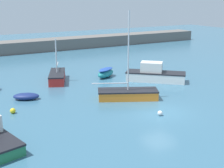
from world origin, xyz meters
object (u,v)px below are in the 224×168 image
object	(u,v)px
fishing_dinghy_green	(26,96)
sailboat_tall_mast	(128,94)
dinghy_near_pier	(150,64)
cabin_cruiser_white	(155,74)
mooring_buoy_yellow	(13,111)
mooring_buoy_white	(160,113)
rowboat_with_red_cover	(106,73)
sailboat_short_mast	(57,77)

from	to	relation	value
fishing_dinghy_green	sailboat_tall_mast	world-z (taller)	sailboat_tall_mast
sailboat_tall_mast	dinghy_near_pier	bearing A→B (deg)	71.85
cabin_cruiser_white	mooring_buoy_yellow	bearing A→B (deg)	-129.06
dinghy_near_pier	fishing_dinghy_green	bearing A→B (deg)	86.58
sailboat_tall_mast	mooring_buoy_white	xyz separation A→B (m)	(-0.05, -4.63, -0.28)
rowboat_with_red_cover	sailboat_short_mast	world-z (taller)	sailboat_short_mast
sailboat_short_mast	cabin_cruiser_white	distance (m)	10.37
rowboat_with_red_cover	mooring_buoy_white	xyz separation A→B (m)	(-2.05, -12.40, -0.32)
sailboat_short_mast	cabin_cruiser_white	bearing A→B (deg)	83.69
fishing_dinghy_green	mooring_buoy_yellow	bearing A→B (deg)	-96.38
sailboat_tall_mast	dinghy_near_pier	xyz separation A→B (m)	(9.63, 9.78, -0.11)
fishing_dinghy_green	sailboat_tall_mast	size ratio (longest dim) A/B	0.33
fishing_dinghy_green	dinghy_near_pier	bearing A→B (deg)	42.99
rowboat_with_red_cover	cabin_cruiser_white	xyz separation A→B (m)	(3.72, -4.07, 0.23)
rowboat_with_red_cover	dinghy_near_pier	bearing A→B (deg)	162.71
dinghy_near_pier	sailboat_short_mast	bearing A→B (deg)	73.57
dinghy_near_pier	mooring_buoy_white	xyz separation A→B (m)	(-9.68, -14.41, -0.17)
sailboat_tall_mast	mooring_buoy_yellow	distance (m)	9.74
cabin_cruiser_white	mooring_buoy_white	distance (m)	10.15
fishing_dinghy_green	mooring_buoy_white	world-z (taller)	fishing_dinghy_green
dinghy_near_pier	mooring_buoy_yellow	world-z (taller)	dinghy_near_pier
cabin_cruiser_white	mooring_buoy_white	bearing A→B (deg)	-82.52
fishing_dinghy_green	rowboat_with_red_cover	xyz separation A→B (m)	(9.84, 3.51, 0.23)
mooring_buoy_white	sailboat_tall_mast	bearing A→B (deg)	89.43
rowboat_with_red_cover	fishing_dinghy_green	bearing A→B (deg)	-12.37
fishing_dinghy_green	cabin_cruiser_white	distance (m)	13.57
fishing_dinghy_green	cabin_cruiser_white	world-z (taller)	cabin_cruiser_white
sailboat_short_mast	mooring_buoy_yellow	xyz separation A→B (m)	(-6.31, -7.41, -0.31)
rowboat_with_red_cover	mooring_buoy_white	world-z (taller)	rowboat_with_red_cover
sailboat_tall_mast	sailboat_short_mast	distance (m)	9.37
cabin_cruiser_white	rowboat_with_red_cover	bearing A→B (deg)	174.57
cabin_cruiser_white	dinghy_near_pier	bearing A→B (deg)	99.46
rowboat_with_red_cover	sailboat_short_mast	bearing A→B (deg)	-42.39
mooring_buoy_yellow	mooring_buoy_white	bearing A→B (deg)	-31.87
sailboat_tall_mast	sailboat_short_mast	bearing A→B (deg)	137.24
rowboat_with_red_cover	dinghy_near_pier	xyz separation A→B (m)	(7.62, 2.01, -0.15)
sailboat_short_mast	dinghy_near_pier	world-z (taller)	sailboat_short_mast
sailboat_tall_mast	mooring_buoy_yellow	bearing A→B (deg)	-161.51
sailboat_tall_mast	mooring_buoy_yellow	xyz separation A→B (m)	(-9.64, 1.34, -0.25)
rowboat_with_red_cover	sailboat_short_mast	distance (m)	5.43
sailboat_tall_mast	mooring_buoy_yellow	size ratio (longest dim) A/B	17.90
dinghy_near_pier	mooring_buoy_white	distance (m)	17.36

